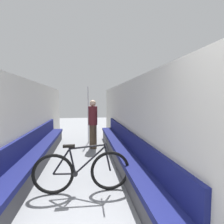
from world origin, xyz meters
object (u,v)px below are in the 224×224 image
(bench_seat_row_left, at_px, (36,156))
(grab_pole_near, at_px, (88,116))
(passenger_standing, at_px, (93,124))
(bicycle, at_px, (82,171))
(bench_seat_row_right, at_px, (122,152))

(bench_seat_row_left, xyz_separation_m, grab_pole_near, (1.28, 2.25, 0.74))
(bench_seat_row_left, distance_m, grab_pole_near, 2.69)
(grab_pole_near, bearing_deg, passenger_standing, -79.47)
(bicycle, bearing_deg, passenger_standing, 65.46)
(grab_pole_near, bearing_deg, bench_seat_row_left, -119.73)
(bench_seat_row_right, xyz_separation_m, passenger_standing, (-0.69, 1.47, 0.55))
(grab_pole_near, height_order, passenger_standing, grab_pole_near)
(bicycle, xyz_separation_m, passenger_standing, (0.30, 2.78, 0.46))
(bench_seat_row_right, relative_size, bicycle, 3.50)
(bench_seat_row_left, relative_size, bench_seat_row_right, 1.00)
(bench_seat_row_right, xyz_separation_m, bicycle, (-0.99, -1.30, 0.09))
(bench_seat_row_right, bearing_deg, passenger_standing, 115.16)
(bench_seat_row_right, distance_m, grab_pole_near, 2.51)
(passenger_standing, bearing_deg, grab_pole_near, -102.43)
(bench_seat_row_right, height_order, grab_pole_near, grab_pole_near)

